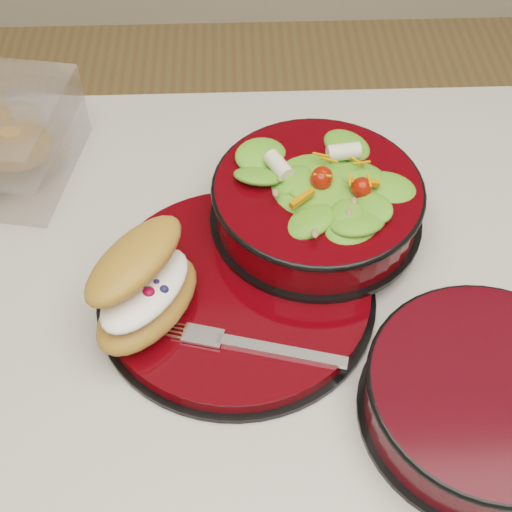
{
  "coord_description": "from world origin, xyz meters",
  "views": [
    {
      "loc": [
        -0.03,
        -0.39,
        1.47
      ],
      "look_at": [
        -0.02,
        0.06,
        0.94
      ],
      "focal_mm": 50.0,
      "sensor_mm": 36.0,
      "label": 1
    }
  ],
  "objects_px": {
    "island_counter": "(270,503)",
    "extra_bowl": "(487,398)",
    "salad_bowl": "(317,196)",
    "dinner_plate": "(237,292)",
    "fork": "(258,346)",
    "croissant": "(146,286)"
  },
  "relations": [
    {
      "from": "island_counter",
      "to": "extra_bowl",
      "type": "distance_m",
      "value": 0.52
    },
    {
      "from": "island_counter",
      "to": "salad_bowl",
      "type": "distance_m",
      "value": 0.52
    },
    {
      "from": "salad_bowl",
      "to": "extra_bowl",
      "type": "distance_m",
      "value": 0.26
    },
    {
      "from": "extra_bowl",
      "to": "dinner_plate",
      "type": "bearing_deg",
      "value": 147.11
    },
    {
      "from": "island_counter",
      "to": "salad_bowl",
      "type": "bearing_deg",
      "value": 68.74
    },
    {
      "from": "fork",
      "to": "dinner_plate",
      "type": "bearing_deg",
      "value": 28.51
    },
    {
      "from": "island_counter",
      "to": "salad_bowl",
      "type": "height_order",
      "value": "salad_bowl"
    },
    {
      "from": "dinner_plate",
      "to": "croissant",
      "type": "distance_m",
      "value": 0.1
    },
    {
      "from": "island_counter",
      "to": "fork",
      "type": "bearing_deg",
      "value": -118.06
    },
    {
      "from": "fork",
      "to": "extra_bowl",
      "type": "bearing_deg",
      "value": -93.73
    },
    {
      "from": "salad_bowl",
      "to": "dinner_plate",
      "type": "bearing_deg",
      "value": -134.38
    },
    {
      "from": "dinner_plate",
      "to": "salad_bowl",
      "type": "xyz_separation_m",
      "value": [
        0.08,
        0.09,
        0.04
      ]
    },
    {
      "from": "salad_bowl",
      "to": "croissant",
      "type": "xyz_separation_m",
      "value": [
        -0.17,
        -0.11,
        0.0
      ]
    },
    {
      "from": "croissant",
      "to": "extra_bowl",
      "type": "xyz_separation_m",
      "value": [
        0.29,
        -0.11,
        -0.03
      ]
    },
    {
      "from": "dinner_plate",
      "to": "extra_bowl",
      "type": "distance_m",
      "value": 0.25
    },
    {
      "from": "dinner_plate",
      "to": "salad_bowl",
      "type": "height_order",
      "value": "salad_bowl"
    },
    {
      "from": "island_counter",
      "to": "croissant",
      "type": "xyz_separation_m",
      "value": [
        -0.12,
        0.01,
        0.5
      ]
    },
    {
      "from": "croissant",
      "to": "fork",
      "type": "distance_m",
      "value": 0.12
    },
    {
      "from": "dinner_plate",
      "to": "salad_bowl",
      "type": "bearing_deg",
      "value": 45.62
    },
    {
      "from": "croissant",
      "to": "extra_bowl",
      "type": "relative_size",
      "value": 0.73
    },
    {
      "from": "croissant",
      "to": "fork",
      "type": "relative_size",
      "value": 1.03
    },
    {
      "from": "fork",
      "to": "extra_bowl",
      "type": "xyz_separation_m",
      "value": [
        0.19,
        -0.06,
        0.01
      ]
    }
  ]
}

